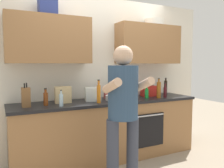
{
  "coord_description": "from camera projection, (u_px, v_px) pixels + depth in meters",
  "views": [
    {
      "loc": [
        -1.47,
        -3.06,
        1.44
      ],
      "look_at": [
        0.0,
        -0.1,
        1.15
      ],
      "focal_mm": 36.64,
      "sensor_mm": 36.0,
      "label": 1
    }
  ],
  "objects": [
    {
      "name": "ground_plane",
      "position": [
        109.0,
        158.0,
        3.51
      ],
      "size": [
        12.0,
        12.0,
        0.0
      ],
      "primitive_type": "plane",
      "color": "gray"
    },
    {
      "name": "back_wall_unit",
      "position": [
        102.0,
        60.0,
        3.62
      ],
      "size": [
        4.0,
        0.39,
        2.5
      ],
      "color": "silver",
      "rests_on": "ground"
    },
    {
      "name": "counter",
      "position": [
        109.0,
        129.0,
        3.47
      ],
      "size": [
        2.84,
        0.67,
        0.9
      ],
      "color": "olive",
      "rests_on": "ground"
    },
    {
      "name": "person_standing",
      "position": [
        123.0,
        106.0,
        2.57
      ],
      "size": [
        0.49,
        0.45,
        1.64
      ],
      "color": "#383D4C",
      "rests_on": "ground"
    },
    {
      "name": "bottle_wine",
      "position": [
        165.0,
        92.0,
        3.7
      ],
      "size": [
        0.05,
        0.05,
        0.24
      ],
      "color": "#471419",
      "rests_on": "counter"
    },
    {
      "name": "bottle_water",
      "position": [
        61.0,
        100.0,
        2.92
      ],
      "size": [
        0.05,
        0.05,
        0.21
      ],
      "color": "silver",
      "rests_on": "counter"
    },
    {
      "name": "bottle_juice",
      "position": [
        99.0,
        93.0,
        3.16
      ],
      "size": [
        0.05,
        0.05,
        0.33
      ],
      "color": "orange",
      "rests_on": "counter"
    },
    {
      "name": "bottle_oil",
      "position": [
        134.0,
        92.0,
        3.79
      ],
      "size": [
        0.06,
        0.06,
        0.21
      ],
      "color": "olive",
      "rests_on": "counter"
    },
    {
      "name": "bottle_soy",
      "position": [
        166.0,
        88.0,
        3.93
      ],
      "size": [
        0.05,
        0.05,
        0.3
      ],
      "color": "black",
      "rests_on": "counter"
    },
    {
      "name": "bottle_soda",
      "position": [
        147.0,
        93.0,
        3.62
      ],
      "size": [
        0.06,
        0.06,
        0.21
      ],
      "color": "#198C33",
      "rests_on": "counter"
    },
    {
      "name": "bottle_vinegar",
      "position": [
        46.0,
        98.0,
        2.97
      ],
      "size": [
        0.06,
        0.06,
        0.23
      ],
      "color": "brown",
      "rests_on": "counter"
    },
    {
      "name": "bottle_syrup",
      "position": [
        159.0,
        90.0,
        3.62
      ],
      "size": [
        0.07,
        0.07,
        0.32
      ],
      "color": "#8C4C14",
      "rests_on": "counter"
    },
    {
      "name": "cup_ceramic",
      "position": [
        106.0,
        95.0,
        3.62
      ],
      "size": [
        0.08,
        0.08,
        0.1
      ],
      "primitive_type": "cylinder",
      "color": "#BF4C47",
      "rests_on": "counter"
    },
    {
      "name": "mixing_bowl",
      "position": [
        115.0,
        98.0,
        3.42
      ],
      "size": [
        0.28,
        0.28,
        0.07
      ],
      "primitive_type": "cylinder",
      "color": "silver",
      "rests_on": "counter"
    },
    {
      "name": "knife_block",
      "position": [
        26.0,
        97.0,
        2.87
      ],
      "size": [
        0.1,
        0.14,
        0.3
      ],
      "color": "brown",
      "rests_on": "counter"
    },
    {
      "name": "grocery_bag_crisps",
      "position": [
        149.0,
        91.0,
        3.85
      ],
      "size": [
        0.26,
        0.19,
        0.17
      ],
      "primitive_type": "cube",
      "rotation": [
        0.0,
        0.0,
        -0.12
      ],
      "color": "red",
      "rests_on": "counter"
    },
    {
      "name": "grocery_bag_produce",
      "position": [
        93.0,
        94.0,
        3.37
      ],
      "size": [
        0.26,
        0.24,
        0.19
      ],
      "primitive_type": "cube",
      "rotation": [
        0.0,
        0.0,
        -0.24
      ],
      "color": "silver",
      "rests_on": "counter"
    },
    {
      "name": "grocery_bag_bread",
      "position": [
        63.0,
        95.0,
        3.18
      ],
      "size": [
        0.24,
        0.18,
        0.23
      ],
      "primitive_type": "cube",
      "rotation": [
        0.0,
        0.0,
        -0.12
      ],
      "color": "tan",
      "rests_on": "counter"
    }
  ]
}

